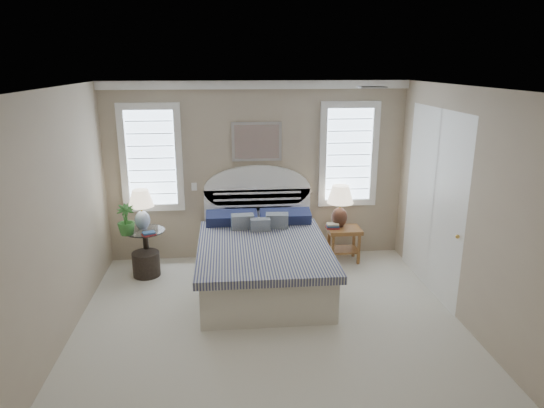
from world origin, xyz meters
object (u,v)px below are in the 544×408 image
Objects in this scene: bed at (262,258)px; side_table_left at (146,246)px; nightstand_right at (344,237)px; lamp_right at (340,201)px; floor_pot at (146,264)px; lamp_left at (141,205)px.

bed reaches higher than side_table_left.
lamp_right is at bearing 119.92° from nightstand_right.
lamp_right is at bearing 7.13° from floor_pot.
nightstand_right is (1.30, 0.69, 0.00)m from bed.
bed is 5.90× the size of floor_pot.
bed is 3.87× the size of lamp_left.
side_table_left is 0.97× the size of lamp_right.
lamp_right is (1.24, 0.79, 0.54)m from bed.
nightstand_right is 0.90× the size of lamp_left.
lamp_left reaches higher than side_table_left.
lamp_right reaches higher than floor_pot.
lamp_left is at bearing -177.56° from lamp_right.
bed reaches higher than nightstand_right.
nightstand_right is at bearing 28.03° from bed.
lamp_right is (2.93, 0.12, -0.06)m from lamp_left.
lamp_right reaches higher than nightstand_right.
bed is 1.57m from lamp_right.
side_table_left reaches higher than floor_pot.
nightstand_right is 0.81× the size of lamp_right.
floor_pot is (-2.94, -0.26, -0.21)m from nightstand_right.
lamp_right is (2.89, 0.20, 0.54)m from side_table_left.
lamp_left is 0.90× the size of lamp_right.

